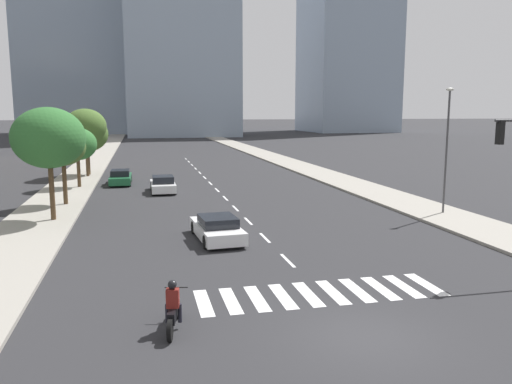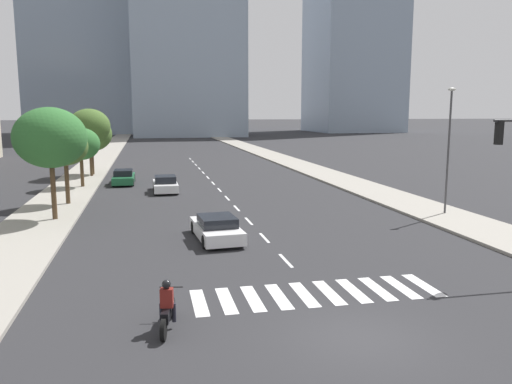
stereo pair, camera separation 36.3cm
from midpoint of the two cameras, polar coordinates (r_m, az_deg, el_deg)
The scene contains 15 objects.
ground_plane at distance 14.96m, azimuth 11.36°, elevation -15.67°, with size 800.00×800.00×0.00m, color #28282B.
sidewalk_east at distance 46.18m, azimuth 9.35°, elevation 1.25°, with size 4.00×260.00×0.15m, color gray.
sidewalk_west at distance 43.19m, azimuth -20.59°, elevation 0.26°, with size 4.00×260.00×0.15m, color gray.
crosswalk_near at distance 18.00m, azimuth 6.65°, elevation -11.20°, with size 8.55×2.44×0.01m.
lane_divider_center at distance 44.70m, azimuth -5.38°, elevation 0.99°, with size 0.14×50.00×0.01m.
motorcycle_lead at distance 15.18m, azimuth -9.95°, elevation -12.86°, with size 0.76×2.20×1.49m.
sedan_white_0 at distance 40.26m, azimuth -10.66°, elevation 0.83°, with size 1.88×4.33×1.28m.
sedan_white_1 at distance 24.92m, azimuth -4.80°, elevation -4.10°, with size 2.22×4.68×1.21m.
sedan_green_2 at distance 45.41m, azimuth -15.18°, elevation 1.57°, with size 1.84×4.55×1.27m.
street_lamp_east at distance 32.35m, azimuth 20.34°, elevation 5.37°, with size 0.50×0.24×7.44m.
street_tree_nearest at distance 30.60m, azimuth -22.57°, elevation 5.61°, with size 3.99×3.99×6.32m.
street_tree_second at distance 35.64m, azimuth -21.15°, elevation 4.73°, with size 2.94×2.94×5.05m.
street_tree_third at distance 43.59m, azimuth -19.65°, elevation 5.07°, with size 3.08×3.08×4.79m.
street_tree_fourth at distance 50.65m, azimuth -18.79°, elevation 6.98°, with size 3.87×3.87×6.35m.
street_tree_fifth at distance 51.97m, azimuth -18.60°, elevation 6.17°, with size 3.95×3.95×5.60m.
Camera 1 is at (-5.91, -12.31, 6.20)m, focal length 35.65 mm.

